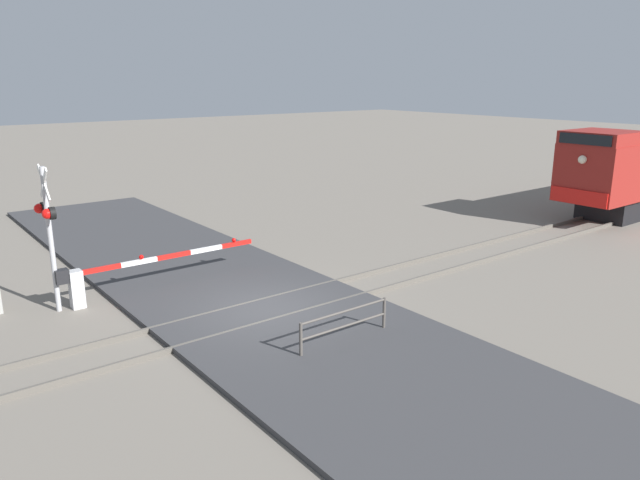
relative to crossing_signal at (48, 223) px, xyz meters
The scene contains 7 objects.
ground_plane 6.41m from the crossing_signal, 50.56° to the left, with size 160.00×160.00×0.00m, color slate.
rail_track_left 5.99m from the crossing_signal, 56.40° to the left, with size 0.08×80.00×0.15m, color #59544C.
rail_track_right 6.83m from the crossing_signal, 45.56° to the left, with size 0.08×80.00×0.15m, color #59544C.
road_surface 6.39m from the crossing_signal, 50.56° to the left, with size 36.00×6.22×0.14m, color #38383A.
crossing_signal is the anchor object (origin of this frame).
crossing_gate 2.29m from the crossing_signal, 87.08° to the left, with size 0.36×6.31×1.22m.
guard_railing 8.54m from the crossing_signal, 36.42° to the left, with size 0.08×2.72×0.95m.
Camera 1 is at (13.26, -8.32, 6.36)m, focal length 33.57 mm.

